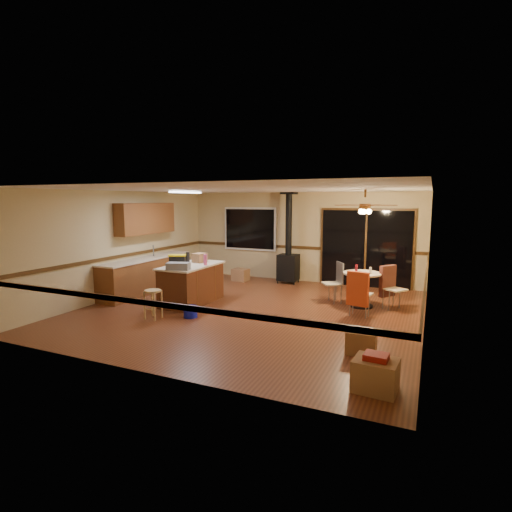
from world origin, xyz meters
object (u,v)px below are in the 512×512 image
Objects in this scene: box_corner_a at (375,375)px; toolbox_black at (178,260)px; chair_near at (358,289)px; box_under_window at (241,275)px; toolbox_grey at (178,266)px; bar_stool at (153,304)px; box_corner_b at (361,342)px; chair_right at (389,281)px; kitchen_island at (192,284)px; dining_table at (362,284)px; wood_stove at (288,258)px; chair_left at (336,278)px; blue_bucket at (190,312)px.

toolbox_black is at bearing 151.05° from box_corner_a.
box_under_window is (-3.82, 2.38, -0.42)m from chair_near.
chair_near is at bearing 15.84° from toolbox_grey.
bar_stool reaches higher than box_corner_b.
box_under_window is (-4.31, 1.35, -0.42)m from chair_right.
kitchen_island is at bearing -88.14° from box_under_window.
dining_table is at bearing -164.35° from chair_right.
wood_stove is 2.41m from chair_left.
kitchen_island is at bearing -155.25° from chair_left.
blue_bucket is 0.40× the size of chair_near.
chair_right is (4.12, 2.06, -0.38)m from toolbox_grey.
toolbox_black is 1.56m from blue_bucket.
chair_right is at bearing 33.68° from blue_bucket.
wood_stove reaches higher than bar_stool.
box_under_window is at bearing 129.74° from box_corner_a.
bar_stool is at bearing -89.07° from box_under_window.
box_corner_b is at bearing -80.82° from dining_table.
toolbox_grey is (0.10, -0.66, 0.52)m from kitchen_island.
box_corner_b is (4.12, -1.56, -0.27)m from kitchen_island.
toolbox_grey reaches higher than box_corner_b.
bar_stool is 4.72m from box_corner_a.
kitchen_island is 2.40× the size of chair_right.
chair_near is (0.68, -1.04, 0.01)m from chair_left.
chair_right is at bearing 64.86° from chair_near.
kitchen_island reaches higher than blue_bucket.
chair_near is (0.06, -0.88, 0.07)m from dining_table.
chair_left is at bearing -23.16° from box_under_window.
toolbox_grey is 1.00m from bar_stool.
toolbox_black is 4.74m from box_corner_b.
bar_stool is (-0.12, -0.72, -0.68)m from toolbox_grey.
kitchen_island is at bearing 121.34° from blue_bucket.
dining_table is 0.88m from chair_near.
dining_table reaches higher than bar_stool.
box_under_window is (-0.07, 4.14, -0.11)m from bar_stool.
box_corner_a is at bearing -25.49° from toolbox_grey.
box_corner_a is 1.19× the size of box_corner_b.
toolbox_grey is 3.79m from chair_near.
chair_near reaches higher than blue_bucket.
chair_right reaches higher than bar_stool.
toolbox_grey is 3.51m from box_under_window.
wood_stove is at bearing 73.39° from bar_stool.
box_corner_a is at bearing -24.28° from blue_bucket.
chair_near is at bearing -47.75° from wood_stove.
bar_stool is at bearing -77.47° from toolbox_black.
toolbox_grey is 1.72× the size of blue_bucket.
chair_near is 1.56× the size of box_corner_b.
wood_stove is 5.56× the size of box_under_window.
dining_table is (2.37, -1.80, -0.20)m from wood_stove.
dining_table is 4.10m from box_corner_a.
toolbox_black reaches higher than chair_right.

